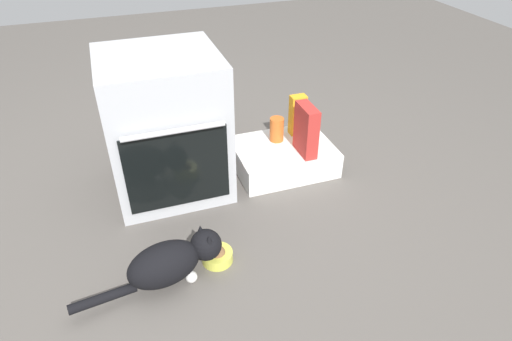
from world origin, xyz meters
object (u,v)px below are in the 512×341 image
(food_bowl, at_px, (217,255))
(sauce_jar, at_px, (277,129))
(pantry_cabinet, at_px, (283,157))
(cat, at_px, (172,261))
(cereal_box, at_px, (306,130))
(oven, at_px, (166,126))
(juice_carton, at_px, (298,115))

(food_bowl, distance_m, sauce_jar, 0.88)
(food_bowl, bearing_deg, pantry_cabinet, 47.02)
(sauce_jar, bearing_deg, cat, -136.25)
(sauce_jar, bearing_deg, pantry_cabinet, -79.20)
(cat, relative_size, cereal_box, 2.30)
(pantry_cabinet, height_order, cat, cat)
(sauce_jar, bearing_deg, oven, -177.42)
(juice_carton, bearing_deg, sauce_jar, -165.43)
(food_bowl, distance_m, cat, 0.22)
(oven, bearing_deg, cat, -99.93)
(food_bowl, xyz_separation_m, cereal_box, (0.64, 0.49, 0.26))
(food_bowl, distance_m, cereal_box, 0.85)
(juice_carton, relative_size, cereal_box, 0.86)
(oven, relative_size, food_bowl, 5.30)
(pantry_cabinet, xyz_separation_m, food_bowl, (-0.55, -0.59, -0.04))
(pantry_cabinet, height_order, cereal_box, cereal_box)
(cat, bearing_deg, food_bowl, 0.00)
(pantry_cabinet, xyz_separation_m, juice_carton, (0.13, 0.11, 0.19))
(cereal_box, bearing_deg, oven, 168.60)
(pantry_cabinet, distance_m, juice_carton, 0.26)
(oven, distance_m, cereal_box, 0.74)
(cat, distance_m, juice_carton, 1.17)
(food_bowl, relative_size, sauce_jar, 0.99)
(cereal_box, bearing_deg, pantry_cabinet, 130.84)
(cat, height_order, juice_carton, juice_carton)
(pantry_cabinet, height_order, juice_carton, juice_carton)
(juice_carton, xyz_separation_m, sauce_jar, (-0.14, -0.04, -0.05))
(cat, bearing_deg, pantry_cabinet, 28.13)
(oven, bearing_deg, sauce_jar, 2.58)
(pantry_cabinet, bearing_deg, sauce_jar, 100.80)
(oven, bearing_deg, food_bowl, -82.56)
(oven, height_order, cereal_box, oven)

